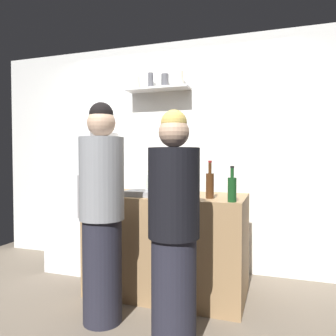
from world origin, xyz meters
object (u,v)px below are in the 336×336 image
object	(u,v)px
refrigerator	(83,199)
wine_bottle_green_glass	(232,188)
utensil_holder	(100,188)
wine_bottle_amber_glass	(210,184)
baking_pan	(145,193)
wine_bottle_dark_glass	(176,184)
person_grey_hoodie	(102,214)
wine_bottle_pale_glass	(173,182)
water_bottle_plastic	(150,182)
person_blonde	(174,233)

from	to	relation	value
refrigerator	wine_bottle_green_glass	distance (m)	1.93
utensil_holder	wine_bottle_amber_glass	size ratio (longest dim) A/B	0.69
baking_pan	wine_bottle_green_glass	bearing A→B (deg)	-9.74
wine_bottle_dark_glass	person_grey_hoodie	size ratio (longest dim) A/B	0.19
wine_bottle_pale_glass	person_grey_hoodie	world-z (taller)	person_grey_hoodie
baking_pan	person_grey_hoodie	world-z (taller)	person_grey_hoodie
utensil_holder	wine_bottle_pale_glass	xyz separation A→B (m)	(0.57, 0.43, 0.04)
utensil_holder	water_bottle_plastic	world-z (taller)	utensil_holder
water_bottle_plastic	baking_pan	bearing A→B (deg)	-75.98
wine_bottle_dark_glass	person_grey_hoodie	distance (m)	0.68
wine_bottle_green_glass	wine_bottle_amber_glass	xyz separation A→B (m)	(-0.21, 0.16, 0.01)
wine_bottle_pale_glass	wine_bottle_amber_glass	xyz separation A→B (m)	(0.44, -0.35, 0.01)
person_blonde	wine_bottle_green_glass	bearing A→B (deg)	-179.85
wine_bottle_green_glass	refrigerator	bearing A→B (deg)	159.50
wine_bottle_dark_glass	utensil_holder	bearing A→B (deg)	-179.11
wine_bottle_green_glass	water_bottle_plastic	size ratio (longest dim) A/B	1.33
wine_bottle_pale_glass	wine_bottle_amber_glass	size ratio (longest dim) A/B	0.90
baking_pan	person_grey_hoodie	bearing A→B (deg)	-105.52
refrigerator	utensil_holder	bearing A→B (deg)	-45.71
wine_bottle_pale_glass	person_blonde	size ratio (longest dim) A/B	0.18
person_grey_hoodie	person_blonde	distance (m)	0.65
baking_pan	utensil_holder	size ratio (longest dim) A/B	1.53
wine_bottle_green_glass	person_blonde	world-z (taller)	person_blonde
wine_bottle_pale_glass	wine_bottle_green_glass	bearing A→B (deg)	-38.48
baking_pan	wine_bottle_amber_glass	xyz separation A→B (m)	(0.59, 0.02, 0.09)
person_grey_hoodie	person_blonde	size ratio (longest dim) A/B	1.07
water_bottle_plastic	refrigerator	bearing A→B (deg)	169.58
baking_pan	utensil_holder	distance (m)	0.43
wine_bottle_amber_glass	person_blonde	distance (m)	0.75
baking_pan	wine_bottle_pale_glass	bearing A→B (deg)	68.01
utensil_holder	wine_bottle_amber_glass	bearing A→B (deg)	4.48
wine_bottle_green_glass	water_bottle_plastic	world-z (taller)	wine_bottle_green_glass
wine_bottle_green_glass	water_bottle_plastic	xyz separation A→B (m)	(-0.89, 0.50, -0.01)
refrigerator	wine_bottle_green_glass	bearing A→B (deg)	-20.50
wine_bottle_green_glass	person_blonde	xyz separation A→B (m)	(-0.31, -0.53, -0.25)
baking_pan	person_grey_hoodie	distance (m)	0.54
wine_bottle_amber_glass	person_blonde	world-z (taller)	person_blonde
refrigerator	person_blonde	distance (m)	1.91
wine_bottle_dark_glass	baking_pan	bearing A→B (deg)	171.84
wine_bottle_dark_glass	person_grey_hoodie	world-z (taller)	person_grey_hoodie
refrigerator	person_grey_hoodie	bearing A→B (deg)	-50.65
baking_pan	person_blonde	bearing A→B (deg)	-53.89
baking_pan	water_bottle_plastic	size ratio (longest dim) A/B	1.59
refrigerator	wine_bottle_pale_glass	distance (m)	1.19
utensil_holder	person_grey_hoodie	bearing A→B (deg)	-58.32
refrigerator	wine_bottle_amber_glass	xyz separation A→B (m)	(1.59, -0.51, 0.26)
refrigerator	wine_bottle_dark_glass	size ratio (longest dim) A/B	4.95
baking_pan	person_blonde	world-z (taller)	person_blonde
wine_bottle_pale_glass	wine_bottle_amber_glass	distance (m)	0.56
person_blonde	baking_pan	bearing A→B (deg)	-113.17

